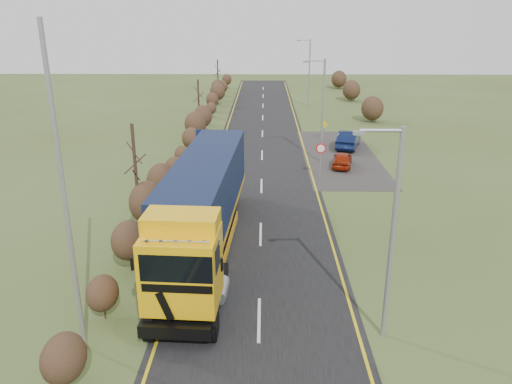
{
  "coord_description": "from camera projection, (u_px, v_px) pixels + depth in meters",
  "views": [
    {
      "loc": [
        0.15,
        -20.6,
        11.24
      ],
      "look_at": [
        -0.26,
        4.42,
        2.28
      ],
      "focal_mm": 35.0,
      "sensor_mm": 36.0,
      "label": 1
    }
  ],
  "objects": [
    {
      "name": "lorry",
      "position": [
        203.0,
        202.0,
        24.32
      ],
      "size": [
        3.45,
        16.36,
        4.52
      ],
      "rotation": [
        0.0,
        0.0,
        -0.06
      ],
      "color": "black",
      "rests_on": "ground"
    },
    {
      "name": "speed_sign",
      "position": [
        321.0,
        154.0,
        35.48
      ],
      "size": [
        0.72,
        0.1,
        2.61
      ],
      "color": "gray",
      "rests_on": "ground"
    },
    {
      "name": "streetlight_near",
      "position": [
        391.0,
        229.0,
        17.05
      ],
      "size": [
        1.68,
        0.18,
        7.86
      ],
      "color": "gray",
      "rests_on": "ground"
    },
    {
      "name": "warning_board",
      "position": [
        324.0,
        128.0,
        46.87
      ],
      "size": [
        0.69,
        0.11,
        1.81
      ],
      "color": "gray",
      "rests_on": "ground"
    },
    {
      "name": "hedgerow",
      "position": [
        162.0,
        182.0,
        30.16
      ],
      "size": [
        2.24,
        102.04,
        6.05
      ],
      "color": "#311E15",
      "rests_on": "ground"
    },
    {
      "name": "streetlight_far",
      "position": [
        309.0,
        70.0,
        62.47
      ],
      "size": [
        1.78,
        0.18,
        8.36
      ],
      "color": "gray",
      "rests_on": "ground"
    },
    {
      "name": "streetlight_mid",
      "position": [
        322.0,
        107.0,
        38.61
      ],
      "size": [
        1.72,
        0.18,
        8.06
      ],
      "color": "gray",
      "rests_on": "ground"
    },
    {
      "name": "road",
      "position": [
        261.0,
        196.0,
        32.59
      ],
      "size": [
        8.0,
        120.0,
        0.02
      ],
      "primitive_type": "cube",
      "color": "black",
      "rests_on": "ground"
    },
    {
      "name": "ground",
      "position": [
        260.0,
        270.0,
        23.18
      ],
      "size": [
        160.0,
        160.0,
        0.0
      ],
      "primitive_type": "plane",
      "color": "#3F4A1F",
      "rests_on": "ground"
    },
    {
      "name": "left_pole",
      "position": [
        65.0,
        201.0,
        15.95
      ],
      "size": [
        0.16,
        0.16,
        11.17
      ],
      "primitive_type": "cylinder",
      "color": "gray",
      "rests_on": "ground"
    },
    {
      "name": "lane_markings",
      "position": [
        261.0,
        197.0,
        32.3
      ],
      "size": [
        7.52,
        116.0,
        0.01
      ],
      "color": "gold",
      "rests_on": "road"
    },
    {
      "name": "layby",
      "position": [
        339.0,
        155.0,
        41.91
      ],
      "size": [
        6.0,
        18.0,
        0.02
      ],
      "primitive_type": "cube",
      "color": "#2F2C2A",
      "rests_on": "ground"
    },
    {
      "name": "car_blue_sedan",
      "position": [
        348.0,
        139.0,
        44.09
      ],
      "size": [
        2.92,
        4.98,
        1.55
      ],
      "primitive_type": "imported",
      "rotation": [
        0.0,
        0.0,
        2.85
      ],
      "color": "#091333",
      "rests_on": "ground"
    },
    {
      "name": "car_red_hatchback",
      "position": [
        342.0,
        159.0,
        38.65
      ],
      "size": [
        2.09,
        3.69,
        1.18
      ],
      "primitive_type": "imported",
      "rotation": [
        0.0,
        0.0,
        2.93
      ],
      "color": "maroon",
      "rests_on": "ground"
    }
  ]
}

